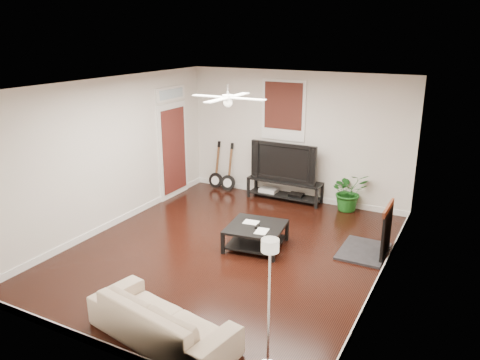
# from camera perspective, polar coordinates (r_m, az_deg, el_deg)

# --- Properties ---
(room) EXTENTS (5.01, 6.01, 2.81)m
(room) POSITION_cam_1_polar(r_m,az_deg,el_deg) (7.61, -1.40, 0.99)
(room) COLOR black
(room) RESTS_ON ground
(brick_accent) EXTENTS (0.02, 2.20, 2.80)m
(brick_accent) POSITION_cam_1_polar(r_m,az_deg,el_deg) (7.75, 18.67, 0.35)
(brick_accent) COLOR brown
(brick_accent) RESTS_ON floor
(fireplace) EXTENTS (0.80, 1.10, 0.92)m
(fireplace) POSITION_cam_1_polar(r_m,az_deg,el_deg) (8.11, 16.01, -5.71)
(fireplace) COLOR black
(fireplace) RESTS_ON floor
(window_back) EXTENTS (1.00, 0.06, 1.30)m
(window_back) POSITION_cam_1_polar(r_m,az_deg,el_deg) (10.23, 5.28, 8.40)
(window_back) COLOR black
(window_back) RESTS_ON wall_back
(door_left) EXTENTS (0.08, 1.00, 2.50)m
(door_left) POSITION_cam_1_polar(r_m,az_deg,el_deg) (10.48, -8.13, 4.62)
(door_left) COLOR white
(door_left) RESTS_ON wall_left
(tv_stand) EXTENTS (1.66, 0.44, 0.46)m
(tv_stand) POSITION_cam_1_polar(r_m,az_deg,el_deg) (10.41, 5.43, -1.20)
(tv_stand) COLOR black
(tv_stand) RESTS_ON floor
(tv) EXTENTS (1.48, 0.19, 0.85)m
(tv) POSITION_cam_1_polar(r_m,az_deg,el_deg) (10.24, 5.58, 2.32)
(tv) COLOR black
(tv) RESTS_ON tv_stand
(coffee_table) EXTENTS (1.05, 1.05, 0.39)m
(coffee_table) POSITION_cam_1_polar(r_m,az_deg,el_deg) (8.17, 1.94, -6.85)
(coffee_table) COLOR black
(coffee_table) RESTS_ON floor
(sofa) EXTENTS (2.04, 1.09, 0.57)m
(sofa) POSITION_cam_1_polar(r_m,az_deg,el_deg) (5.95, -9.43, -16.26)
(sofa) COLOR tan
(sofa) RESTS_ON floor
(floor_lamp) EXTENTS (0.30, 0.30, 1.58)m
(floor_lamp) POSITION_cam_1_polar(r_m,az_deg,el_deg) (5.16, 3.51, -15.13)
(floor_lamp) COLOR white
(floor_lamp) RESTS_ON floor
(potted_plant) EXTENTS (0.98, 0.95, 0.83)m
(potted_plant) POSITION_cam_1_polar(r_m,az_deg,el_deg) (9.97, 13.09, -1.35)
(potted_plant) COLOR #19591A
(potted_plant) RESTS_ON floor
(guitar_left) EXTENTS (0.35, 0.25, 1.14)m
(guitar_left) POSITION_cam_1_polar(r_m,az_deg,el_deg) (11.03, -2.99, 1.78)
(guitar_left) COLOR black
(guitar_left) RESTS_ON floor
(guitar_right) EXTENTS (0.37, 0.28, 1.14)m
(guitar_right) POSITION_cam_1_polar(r_m,az_deg,el_deg) (10.84, -1.48, 1.50)
(guitar_right) COLOR black
(guitar_right) RESTS_ON floor
(ceiling_fan) EXTENTS (1.24, 1.24, 0.32)m
(ceiling_fan) POSITION_cam_1_polar(r_m,az_deg,el_deg) (7.36, -1.47, 9.98)
(ceiling_fan) COLOR white
(ceiling_fan) RESTS_ON ceiling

